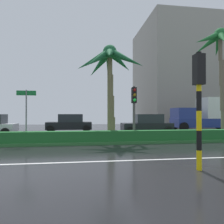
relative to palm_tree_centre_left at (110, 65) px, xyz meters
The scene contains 13 objects.
ground_plane 6.67m from the palm_tree_centre_left, 165.12° to the left, with size 90.00×42.00×0.10m, color black.
near_lane_divider_stripe 8.78m from the palm_tree_centre_left, 125.95° to the right, with size 81.00×0.14×0.01m, color white.
median_strip 6.48m from the palm_tree_centre_left, behind, with size 85.50×4.00×0.15m, color #2D6B33.
median_hedge 6.33m from the palm_tree_centre_left, 163.40° to the right, with size 76.50×0.70×0.60m.
palm_tree_centre_left is the anchor object (origin of this frame).
palm_tree_centre 8.42m from the palm_tree_centre_left, ahead, with size 4.46×4.14×7.91m.
traffic_signal_median_right 3.05m from the palm_tree_centre_left, 36.14° to the right, with size 0.28×0.43×3.30m.
street_name_sign 5.85m from the palm_tree_centre_left, behind, with size 1.10×0.08×3.00m.
traffic_signal_foreground 8.06m from the palm_tree_centre_left, 76.42° to the right, with size 0.28×0.43×3.70m.
car_in_traffic_second 8.98m from the palm_tree_centre_left, 111.95° to the left, with size 4.30×2.02×1.72m.
car_in_traffic_third 6.94m from the palm_tree_centre_left, 47.15° to the left, with size 4.30×2.02×1.72m.
box_truck_lead 13.50m from the palm_tree_centre_left, 33.23° to the left, with size 6.40×2.64×3.46m.
building_far_right 27.46m from the palm_tree_centre_left, 48.65° to the left, with size 19.56×13.78×16.52m.
Camera 1 is at (2.42, -5.80, 1.76)m, focal length 34.00 mm.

